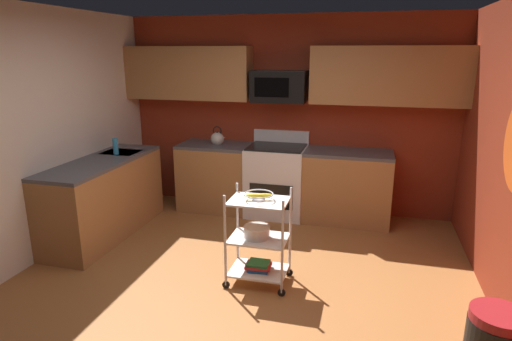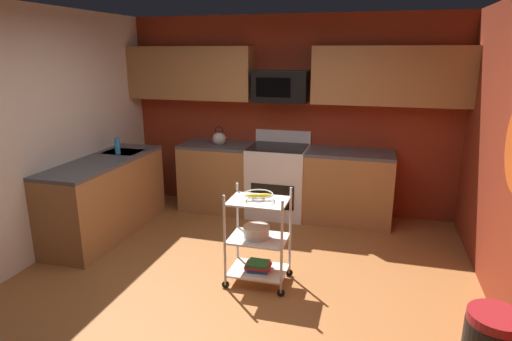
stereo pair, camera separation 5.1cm
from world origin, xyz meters
name	(u,v)px [view 1 (the left image)]	position (x,y,z in m)	size (l,w,h in m)	color
floor	(234,297)	(0.00, 0.00, -0.02)	(4.40, 4.80, 0.04)	#995B2D
wall_back	(287,115)	(0.00, 2.43, 1.30)	(4.52, 0.06, 2.60)	maroon
wall_left	(10,142)	(-2.23, 0.00, 1.30)	(0.06, 4.80, 2.60)	silver
counter_run	(217,187)	(-0.74, 1.64, 0.46)	(3.61, 2.36, 0.92)	#9E6B3D
oven_range	(276,180)	(-0.07, 2.10, 0.48)	(0.76, 0.65, 1.10)	white
upper_cabinets	(286,74)	(0.01, 2.23, 1.85)	(4.40, 0.33, 0.70)	#9E6B3D
microwave	(279,86)	(-0.07, 2.21, 1.70)	(0.70, 0.39, 0.40)	black
rolling_cart	(259,238)	(0.16, 0.28, 0.45)	(0.60, 0.40, 0.91)	silver
fruit_bowl	(259,195)	(0.16, 0.28, 0.88)	(0.27, 0.27, 0.07)	silver
mixing_bowl_large	(257,232)	(0.14, 0.28, 0.52)	(0.25, 0.25, 0.11)	silver
book_stack	(259,266)	(0.16, 0.28, 0.17)	(0.25, 0.20, 0.08)	#1E4C8C
kettle	(217,139)	(-0.89, 2.10, 1.00)	(0.21, 0.18, 0.26)	beige
dish_soap_bottle	(116,146)	(-1.88, 1.21, 1.02)	(0.06, 0.06, 0.20)	#2D8CBF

